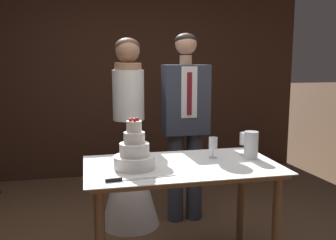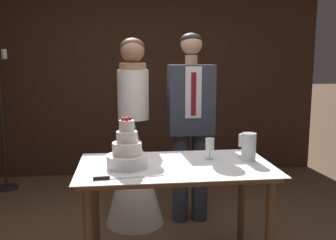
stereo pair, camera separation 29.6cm
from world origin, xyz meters
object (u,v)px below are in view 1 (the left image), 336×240
Objects in this scene: cake_table at (182,178)px; tiered_cake at (134,153)px; hurricane_candle at (251,146)px; bride at (129,158)px; wine_glass_middle at (213,144)px; groom at (185,120)px; wine_glass_near at (245,140)px; cake_knife at (127,179)px.

cake_table is 3.90× the size of tiered_cake.
hurricane_candle is 0.12× the size of bride.
bride is at bearing 133.90° from hurricane_candle.
wine_glass_middle is 0.76m from groom.
wine_glass_near is at bearing -42.61° from bride.
cake_table is 8.57× the size of wine_glass_middle.
hurricane_candle is (0.27, -0.07, -0.01)m from wine_glass_middle.
wine_glass_middle is at bearing -172.66° from wine_glass_near.
groom reaches higher than bride.
wine_glass_near is 0.26m from wine_glass_middle.
bride is 0.97× the size of groom.
tiered_cake reaches higher than cake_knife.
tiered_cake is 0.88m from wine_glass_near.
wine_glass_near is at bearing 15.76° from cake_table.
wine_glass_near is 0.10× the size of groom.
tiered_cake is 2.20× the size of wine_glass_middle.
cake_table is at bearing -164.24° from wine_glass_near.
cake_table is at bearing -174.92° from hurricane_candle.
wine_glass_middle is 0.09× the size of bride.
hurricane_candle is 0.11× the size of groom.
cake_knife is 2.55× the size of wine_glass_near.
wine_glass_near reaches higher than cake_knife.
wine_glass_near reaches higher than cake_table.
tiered_cake reaches higher than wine_glass_middle.
groom is (0.26, 0.88, 0.27)m from cake_table.
cake_table is 0.78× the size of bride.
tiered_cake reaches higher than hurricane_candle.
wine_glass_middle is (0.67, 0.38, 0.10)m from cake_knife.
wine_glass_middle is (-0.26, -0.03, -0.01)m from wine_glass_near.
bride reaches higher than hurricane_candle.
wine_glass_near is (0.86, 0.17, 0.01)m from tiered_cake.
cake_knife is (-0.41, -0.26, 0.11)m from cake_table.
cake_knife is at bearing -156.11° from wine_glass_near.
groom is at bearing 90.33° from wine_glass_middle.
cake_knife is at bearing -161.65° from hurricane_candle.
wine_glass_near is at bearing 93.99° from hurricane_candle.
cake_knife is 1.33m from groom.
tiered_cake is at bearing -123.49° from groom.
cake_table is at bearing -106.67° from groom.
groom is at bearing 53.73° from cake_knife.
tiered_cake is at bearing -175.53° from hurricane_candle.
groom is (0.59, 0.90, 0.06)m from tiered_cake.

